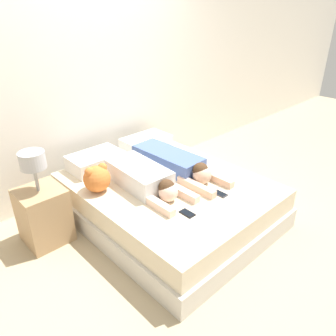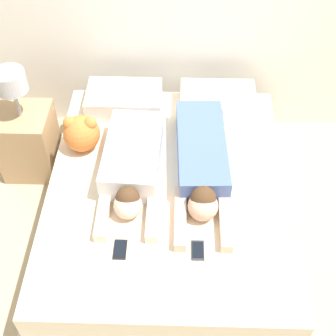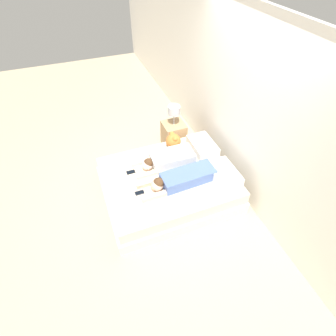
% 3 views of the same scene
% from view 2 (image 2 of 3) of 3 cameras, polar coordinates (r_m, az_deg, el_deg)
% --- Properties ---
extents(ground_plane, '(12.00, 12.00, 0.00)m').
position_cam_2_polar(ground_plane, '(3.36, 0.00, -6.67)').
color(ground_plane, tan).
extents(bed, '(1.60, 1.96, 0.42)m').
position_cam_2_polar(bed, '(3.19, 0.00, -4.46)').
color(bed, beige).
rests_on(bed, ground_plane).
extents(pillow_head_left, '(0.55, 0.35, 0.16)m').
position_cam_2_polar(pillow_head_left, '(3.53, -5.34, 8.26)').
color(pillow_head_left, white).
rests_on(pillow_head_left, bed).
extents(pillow_head_right, '(0.55, 0.35, 0.16)m').
position_cam_2_polar(pillow_head_right, '(3.52, 6.06, 8.04)').
color(pillow_head_right, white).
rests_on(pillow_head_right, bed).
extents(person_left, '(0.38, 0.96, 0.20)m').
position_cam_2_polar(person_left, '(3.01, -4.40, 0.39)').
color(person_left, silver).
rests_on(person_left, bed).
extents(person_right, '(0.35, 1.15, 0.21)m').
position_cam_2_polar(person_right, '(3.04, 4.13, 0.70)').
color(person_right, '#4C66A5').
rests_on(person_right, bed).
extents(cell_phone_left, '(0.07, 0.13, 0.01)m').
position_cam_2_polar(cell_phone_left, '(2.73, -5.85, -9.85)').
color(cell_phone_left, black).
rests_on(cell_phone_left, bed).
extents(cell_phone_right, '(0.07, 0.13, 0.01)m').
position_cam_2_polar(cell_phone_right, '(2.72, 3.64, -9.98)').
color(cell_phone_right, '#2D2D33').
rests_on(cell_phone_right, bed).
extents(plush_toy, '(0.25, 0.25, 0.26)m').
position_cam_2_polar(plush_toy, '(3.22, -10.50, 4.26)').
color(plush_toy, orange).
rests_on(plush_toy, bed).
extents(nightstand, '(0.39, 0.39, 0.90)m').
position_cam_2_polar(nightstand, '(3.64, -16.79, 3.58)').
color(nightstand, tan).
rests_on(nightstand, ground_plane).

